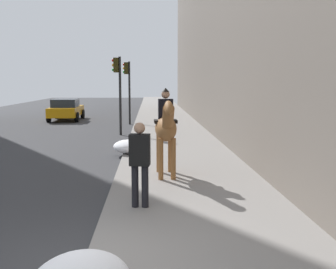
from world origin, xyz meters
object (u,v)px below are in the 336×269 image
(mounted_horse_near, at_px, (166,127))
(traffic_light_far_curb, at_px, (128,82))
(traffic_light_near_curb, at_px, (118,83))
(pedestrian_greeting, at_px, (140,159))
(car_far_lane, at_px, (66,109))

(mounted_horse_near, height_order, traffic_light_far_curb, traffic_light_far_curb)
(mounted_horse_near, xyz_separation_m, traffic_light_near_curb, (9.32, 1.94, 1.11))
(pedestrian_greeting, relative_size, traffic_light_near_curb, 0.45)
(car_far_lane, xyz_separation_m, traffic_light_far_curb, (-2.82, -4.30, 1.80))
(pedestrian_greeting, bearing_deg, car_far_lane, 21.82)
(mounted_horse_near, xyz_separation_m, pedestrian_greeting, (-2.64, 0.62, -0.33))
(car_far_lane, bearing_deg, traffic_light_near_curb, -153.14)
(mounted_horse_near, bearing_deg, pedestrian_greeting, -15.26)
(mounted_horse_near, height_order, pedestrian_greeting, mounted_horse_near)
(mounted_horse_near, relative_size, traffic_light_far_curb, 0.62)
(traffic_light_near_curb, distance_m, traffic_light_far_curb, 4.91)
(traffic_light_near_curb, height_order, traffic_light_far_curb, same)
(pedestrian_greeting, bearing_deg, mounted_horse_near, -6.77)
(car_far_lane, xyz_separation_m, traffic_light_near_curb, (-7.72, -4.09, 1.80))
(car_far_lane, bearing_deg, mounted_horse_near, -161.58)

